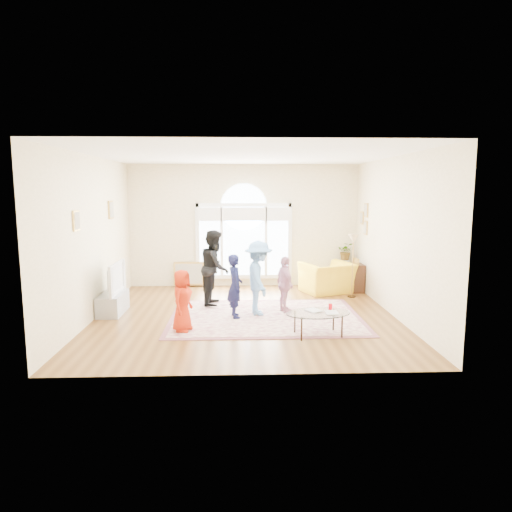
{
  "coord_description": "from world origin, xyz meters",
  "views": [
    {
      "loc": [
        -0.13,
        -9.0,
        2.53
      ],
      "look_at": [
        0.22,
        0.3,
        1.18
      ],
      "focal_mm": 32.0,
      "sensor_mm": 36.0,
      "label": 1
    }
  ],
  "objects_px": {
    "tv_console": "(113,303)",
    "armchair": "(327,278)",
    "television": "(112,278)",
    "area_rug": "(266,317)",
    "coffee_table": "(318,314)"
  },
  "relations": [
    {
      "from": "area_rug",
      "to": "coffee_table",
      "type": "height_order",
      "value": "coffee_table"
    },
    {
      "from": "television",
      "to": "coffee_table",
      "type": "height_order",
      "value": "television"
    },
    {
      "from": "coffee_table",
      "to": "armchair",
      "type": "bearing_deg",
      "value": 67.53
    },
    {
      "from": "tv_console",
      "to": "armchair",
      "type": "relative_size",
      "value": 0.87
    },
    {
      "from": "television",
      "to": "armchair",
      "type": "distance_m",
      "value": 5.13
    },
    {
      "from": "coffee_table",
      "to": "tv_console",
      "type": "bearing_deg",
      "value": 148.69
    },
    {
      "from": "area_rug",
      "to": "armchair",
      "type": "distance_m",
      "value": 2.76
    },
    {
      "from": "tv_console",
      "to": "coffee_table",
      "type": "height_order",
      "value": "coffee_table"
    },
    {
      "from": "area_rug",
      "to": "television",
      "type": "xyz_separation_m",
      "value": [
        -3.14,
        0.42,
        0.73
      ]
    },
    {
      "from": "area_rug",
      "to": "coffee_table",
      "type": "relative_size",
      "value": 2.91
    },
    {
      "from": "tv_console",
      "to": "coffee_table",
      "type": "distance_m",
      "value": 4.32
    },
    {
      "from": "armchair",
      "to": "area_rug",
      "type": "bearing_deg",
      "value": 31.6
    },
    {
      "from": "television",
      "to": "armchair",
      "type": "xyz_separation_m",
      "value": [
        4.8,
        1.76,
        -0.37
      ]
    },
    {
      "from": "area_rug",
      "to": "tv_console",
      "type": "distance_m",
      "value": 3.18
    },
    {
      "from": "area_rug",
      "to": "armchair",
      "type": "xyz_separation_m",
      "value": [
        1.66,
        2.17,
        0.36
      ]
    }
  ]
}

